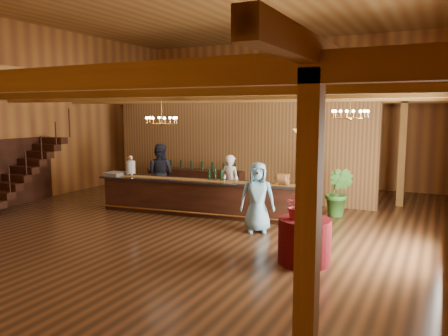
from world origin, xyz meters
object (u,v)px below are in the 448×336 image
at_px(floor_plant, 339,192).
at_px(chandelier_right, 350,114).
at_px(raffle_drum, 283,178).
at_px(pendant_lamp, 307,135).
at_px(beverage_dispenser, 131,166).
at_px(backbar_shelf, 197,183).
at_px(staff_second, 160,174).
at_px(tasting_bar, 197,197).
at_px(round_table, 304,241).
at_px(guest, 257,197).
at_px(bartender, 231,183).
at_px(chandelier_left, 162,120).

bearing_deg(floor_plant, chandelier_right, -71.83).
height_order(raffle_drum, pendant_lamp, pendant_lamp).
distance_m(raffle_drum, floor_plant, 1.76).
height_order(beverage_dispenser, raffle_drum, beverage_dispenser).
distance_m(backbar_shelf, staff_second, 1.54).
distance_m(tasting_bar, beverage_dispenser, 2.22).
distance_m(tasting_bar, chandelier_right, 4.61).
bearing_deg(round_table, guest, 135.63).
bearing_deg(bartender, round_table, 144.73).
height_order(raffle_drum, chandelier_left, chandelier_left).
bearing_deg(guest, round_table, -67.98).
bearing_deg(chandelier_left, backbar_shelf, 103.65).
distance_m(tasting_bar, guest, 2.30).
bearing_deg(tasting_bar, chandelier_left, -133.54).
relative_size(round_table, bartender, 0.61).
relative_size(beverage_dispenser, chandelier_left, 0.75).
relative_size(backbar_shelf, chandelier_left, 4.00).
relative_size(tasting_bar, floor_plant, 4.34).
height_order(tasting_bar, pendant_lamp, pendant_lamp).
height_order(beverage_dispenser, staff_second, staff_second).
bearing_deg(raffle_drum, guest, -102.05).
bearing_deg(beverage_dispenser, guest, -8.40).
bearing_deg(tasting_bar, staff_second, 148.22).
height_order(bartender, staff_second, staff_second).
height_order(backbar_shelf, round_table, backbar_shelf).
bearing_deg(round_table, staff_second, 149.72).
height_order(chandelier_left, pendant_lamp, same).
distance_m(round_table, guest, 2.26).
relative_size(raffle_drum, guest, 0.21).
bearing_deg(tasting_bar, raffle_drum, -1.08).
relative_size(backbar_shelf, chandelier_right, 4.00).
distance_m(chandelier_right, staff_second, 6.17).
distance_m(bartender, guest, 2.17).
height_order(chandelier_left, staff_second, chandelier_left).
height_order(chandelier_left, chandelier_right, same).
height_order(chandelier_right, floor_plant, chandelier_right).
bearing_deg(chandelier_right, tasting_bar, 178.88).
relative_size(staff_second, guest, 1.11).
xyz_separation_m(chandelier_left, pendant_lamp, (4.28, -1.61, -0.19)).
bearing_deg(guest, raffle_drum, 54.34).
distance_m(beverage_dispenser, bartender, 2.92).
bearing_deg(tasting_bar, chandelier_right, -8.34).
height_order(round_table, staff_second, staff_second).
xyz_separation_m(backbar_shelf, pendant_lamp, (5.00, -4.60, 1.95)).
distance_m(pendant_lamp, bartender, 4.67).
relative_size(beverage_dispenser, staff_second, 0.33).
height_order(raffle_drum, backbar_shelf, raffle_drum).
bearing_deg(beverage_dispenser, floor_plant, 17.13).
xyz_separation_m(backbar_shelf, staff_second, (-0.50, -1.38, 0.47)).
bearing_deg(floor_plant, round_table, -86.91).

